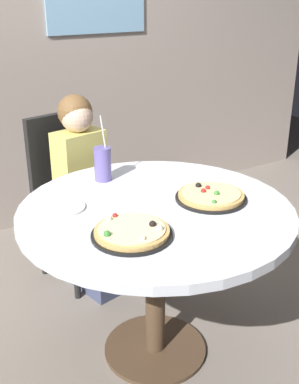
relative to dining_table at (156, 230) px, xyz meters
name	(u,v)px	position (x,y,z in m)	size (l,w,h in m)	color
ground_plane	(155,350)	(0.00, 0.00, -0.64)	(8.00, 8.00, 0.00)	slate
wall_with_window	(13,11)	(0.00, 1.67, 0.81)	(5.20, 0.14, 2.90)	#A8998E
dining_table	(156,230)	(0.00, 0.00, 0.00)	(1.15, 1.15, 0.75)	silver
chair_wooden	(71,188)	(-0.02, 0.87, -0.11)	(0.47, 0.47, 0.95)	black
diner_child	(90,205)	(0.01, 0.69, -0.16)	(0.32, 0.43, 1.08)	#3F4766
pizza_veggie	(211,196)	(0.24, -0.06, 0.12)	(0.31, 0.31, 0.05)	black
pizza_cheese	(132,232)	(-0.21, -0.17, 0.12)	(0.30, 0.30, 0.05)	black
soda_cup	(103,164)	(-0.05, 0.39, 0.19)	(0.08, 0.08, 0.31)	#6659A5
plate_small	(63,208)	(-0.33, 0.19, 0.11)	(0.18, 0.18, 0.01)	white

